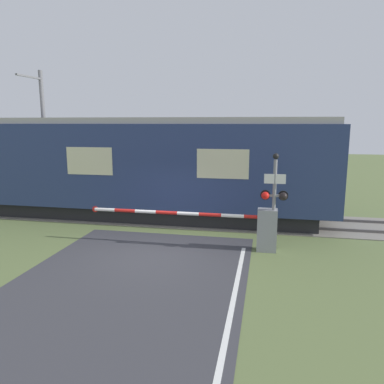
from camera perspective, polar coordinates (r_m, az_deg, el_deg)
name	(u,v)px	position (r m, az deg, el deg)	size (l,w,h in m)	color
ground_plane	(154,253)	(11.68, -5.83, -9.30)	(80.00, 80.00, 0.00)	#5B6B3D
track_bed	(185,218)	(15.66, -1.14, -3.98)	(36.00, 3.20, 0.13)	slate
train	(107,166)	(16.35, -12.87, 3.84)	(18.68, 3.10, 4.14)	black
crossing_barrier	(251,227)	(11.89, 9.05, -5.30)	(6.13, 0.44, 1.33)	gray
signal_post	(274,197)	(11.57, 12.41, -0.70)	(0.83, 0.26, 3.06)	gray
catenary_pole	(44,135)	(19.90, -21.61, 8.09)	(0.20, 1.90, 6.41)	slate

